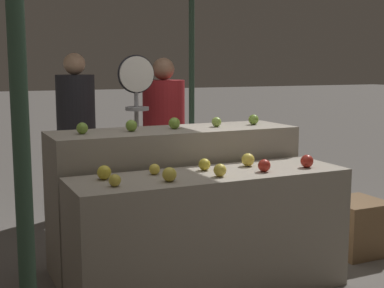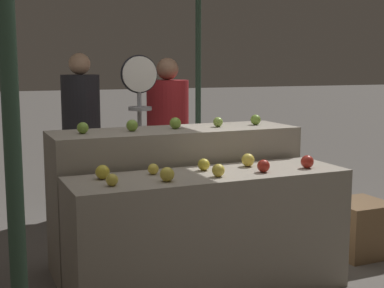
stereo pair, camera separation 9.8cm
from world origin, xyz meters
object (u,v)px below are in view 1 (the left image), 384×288
Objects in this scene: produce_scale at (137,104)px; wooden_crate_side at (356,226)px; person_customer_left at (76,124)px; person_vendor_at_scale at (164,130)px.

produce_scale is 3.69× the size of wooden_crate_side.
person_customer_left is (-0.30, 0.97, -0.25)m from produce_scale.
person_vendor_at_scale is at bearing 126.82° from wooden_crate_side.
wooden_crate_side is at bearing 105.50° from person_customer_left.
person_customer_left reaches higher than wooden_crate_side.
person_customer_left is at bearing 130.74° from wooden_crate_side.
person_vendor_at_scale is 0.97× the size of person_customer_left.
person_vendor_at_scale is 0.92m from person_customer_left.
produce_scale reaches higher than person_vendor_at_scale.
person_vendor_at_scale is (0.39, 0.36, -0.28)m from produce_scale.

